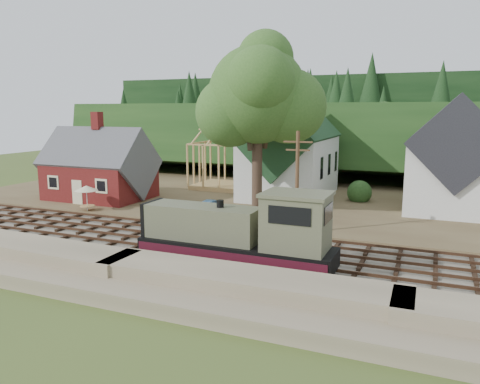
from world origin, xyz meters
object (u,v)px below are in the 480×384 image
at_px(car_green, 90,189).
at_px(locomotive, 242,235).
at_px(car_blue, 208,207).
at_px(patio_set, 86,189).

bearing_deg(car_green, locomotive, -146.66).
bearing_deg(car_blue, locomotive, -60.94).
xyz_separation_m(car_blue, car_green, (-16.39, 3.78, -0.07)).
bearing_deg(car_blue, car_green, 160.86).
relative_size(car_blue, car_green, 1.09).
distance_m(locomotive, patio_set, 20.89).
relative_size(car_green, patio_set, 1.46).
relative_size(locomotive, car_green, 3.48).
xyz_separation_m(car_blue, patio_set, (-10.90, -3.09, 1.36)).
height_order(locomotive, patio_set, locomotive).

